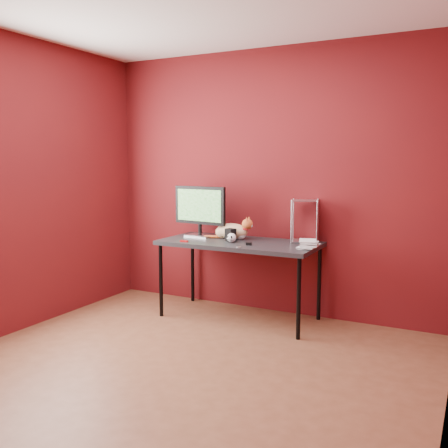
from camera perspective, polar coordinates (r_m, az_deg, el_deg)
The scene contains 11 objects.
room at distance 3.41m, azimuth -5.88°, elevation 6.06°, with size 3.52×3.52×2.61m.
desk at distance 4.75m, azimuth 1.76°, elevation -2.59°, with size 1.50×0.70×0.75m.
monitor at distance 4.99m, azimuth -2.77°, elevation 1.74°, with size 0.59×0.22×0.51m.
cat at distance 4.88m, azimuth 0.95°, elevation -0.79°, with size 0.48×0.19×0.23m.
skull_mug at distance 4.67m, azimuth 0.86°, elevation -1.57°, with size 0.09×0.09×0.09m.
speaker at distance 4.76m, azimuth 0.75°, elevation -1.29°, with size 0.11×0.10×0.12m.
book_stack at distance 4.41m, azimuth 8.90°, elevation 2.49°, with size 0.20×0.24×0.81m.
wire_rack at distance 4.74m, azimuth 9.22°, elevation 0.36°, with size 0.27×0.24×0.40m.
pocket_knife at distance 4.72m, azimuth -4.58°, elevation -1.96°, with size 0.08×0.02×0.02m, color #9E0C0E.
black_gadget at distance 4.53m, azimuth 2.87°, elevation -2.28°, with size 0.05×0.03×0.02m, color black.
washer at distance 4.43m, azimuth 1.69°, elevation -2.64°, with size 0.05×0.05×0.00m, color #B5B6BB.
Camera 1 is at (1.86, -2.86, 1.52)m, focal length 40.00 mm.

